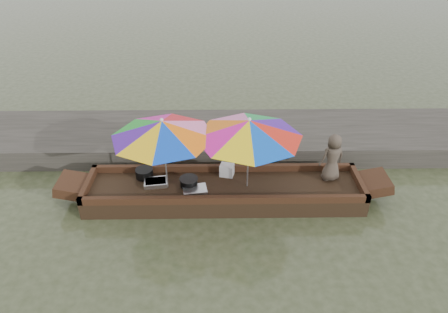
{
  "coord_description": "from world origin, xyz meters",
  "views": [
    {
      "loc": [
        -0.1,
        -6.59,
        5.21
      ],
      "look_at": [
        0.0,
        0.1,
        1.0
      ],
      "focal_mm": 32.0,
      "sensor_mm": 36.0,
      "label": 1
    }
  ],
  "objects_px": {
    "supply_bag": "(227,170)",
    "umbrella_stern": "(248,154)",
    "cooking_pot": "(144,173)",
    "umbrella_bow": "(165,154)",
    "tray_scallop": "(195,190)",
    "tray_crayfish": "(156,182)",
    "vendor": "(332,157)",
    "boat_hull": "(224,193)",
    "charcoal_grill": "(189,182)"
  },
  "relations": [
    {
      "from": "boat_hull",
      "to": "cooking_pot",
      "type": "relative_size",
      "value": 15.32
    },
    {
      "from": "supply_bag",
      "to": "tray_crayfish",
      "type": "bearing_deg",
      "value": -168.09
    },
    {
      "from": "boat_hull",
      "to": "vendor",
      "type": "xyz_separation_m",
      "value": [
        2.21,
        0.23,
        0.7
      ]
    },
    {
      "from": "tray_scallop",
      "to": "charcoal_grill",
      "type": "height_order",
      "value": "charcoal_grill"
    },
    {
      "from": "tray_crayfish",
      "to": "tray_scallop",
      "type": "xyz_separation_m",
      "value": [
        0.81,
        -0.24,
        -0.01
      ]
    },
    {
      "from": "cooking_pot",
      "to": "vendor",
      "type": "distance_m",
      "value": 3.91
    },
    {
      "from": "tray_crayfish",
      "to": "cooking_pot",
      "type": "bearing_deg",
      "value": 135.49
    },
    {
      "from": "charcoal_grill",
      "to": "umbrella_bow",
      "type": "height_order",
      "value": "umbrella_bow"
    },
    {
      "from": "umbrella_bow",
      "to": "umbrella_stern",
      "type": "height_order",
      "value": "same"
    },
    {
      "from": "umbrella_bow",
      "to": "cooking_pot",
      "type": "bearing_deg",
      "value": 146.43
    },
    {
      "from": "supply_bag",
      "to": "tray_scallop",
      "type": "bearing_deg",
      "value": -140.29
    },
    {
      "from": "boat_hull",
      "to": "tray_scallop",
      "type": "bearing_deg",
      "value": -165.17
    },
    {
      "from": "supply_bag",
      "to": "umbrella_bow",
      "type": "bearing_deg",
      "value": -162.31
    },
    {
      "from": "charcoal_grill",
      "to": "tray_crayfish",
      "type": "bearing_deg",
      "value": 175.21
    },
    {
      "from": "charcoal_grill",
      "to": "umbrella_bow",
      "type": "distance_m",
      "value": 0.82
    },
    {
      "from": "boat_hull",
      "to": "vendor",
      "type": "height_order",
      "value": "vendor"
    },
    {
      "from": "cooking_pot",
      "to": "charcoal_grill",
      "type": "distance_m",
      "value": 1.01
    },
    {
      "from": "supply_bag",
      "to": "umbrella_stern",
      "type": "relative_size",
      "value": 0.14
    },
    {
      "from": "tray_scallop",
      "to": "cooking_pot",
      "type": "bearing_deg",
      "value": 155.13
    },
    {
      "from": "tray_crayfish",
      "to": "umbrella_bow",
      "type": "distance_m",
      "value": 0.78
    },
    {
      "from": "vendor",
      "to": "supply_bag",
      "type": "bearing_deg",
      "value": -19.22
    },
    {
      "from": "cooking_pot",
      "to": "charcoal_grill",
      "type": "relative_size",
      "value": 1.03
    },
    {
      "from": "boat_hull",
      "to": "supply_bag",
      "type": "distance_m",
      "value": 0.5
    },
    {
      "from": "cooking_pot",
      "to": "umbrella_stern",
      "type": "relative_size",
      "value": 0.18
    },
    {
      "from": "supply_bag",
      "to": "umbrella_bow",
      "type": "distance_m",
      "value": 1.43
    },
    {
      "from": "tray_crayfish",
      "to": "tray_scallop",
      "type": "bearing_deg",
      "value": -16.17
    },
    {
      "from": "vendor",
      "to": "umbrella_bow",
      "type": "xyz_separation_m",
      "value": [
        -3.36,
        -0.23,
        0.25
      ]
    },
    {
      "from": "tray_crayfish",
      "to": "umbrella_bow",
      "type": "height_order",
      "value": "umbrella_bow"
    },
    {
      "from": "cooking_pot",
      "to": "supply_bag",
      "type": "bearing_deg",
      "value": 1.42
    },
    {
      "from": "tray_crayfish",
      "to": "vendor",
      "type": "bearing_deg",
      "value": 2.46
    },
    {
      "from": "boat_hull",
      "to": "charcoal_grill",
      "type": "relative_size",
      "value": 15.85
    },
    {
      "from": "cooking_pot",
      "to": "tray_crayfish",
      "type": "distance_m",
      "value": 0.38
    },
    {
      "from": "tray_scallop",
      "to": "umbrella_bow",
      "type": "height_order",
      "value": "umbrella_bow"
    },
    {
      "from": "supply_bag",
      "to": "boat_hull",
      "type": "bearing_deg",
      "value": -99.56
    },
    {
      "from": "supply_bag",
      "to": "umbrella_bow",
      "type": "relative_size",
      "value": 0.14
    },
    {
      "from": "umbrella_bow",
      "to": "tray_crayfish",
      "type": "bearing_deg",
      "value": 162.44
    },
    {
      "from": "tray_scallop",
      "to": "umbrella_bow",
      "type": "distance_m",
      "value": 0.95
    },
    {
      "from": "cooking_pot",
      "to": "supply_bag",
      "type": "height_order",
      "value": "supply_bag"
    },
    {
      "from": "charcoal_grill",
      "to": "vendor",
      "type": "relative_size",
      "value": 0.34
    },
    {
      "from": "tray_crayfish",
      "to": "boat_hull",
      "type": "bearing_deg",
      "value": -3.22
    },
    {
      "from": "tray_scallop",
      "to": "umbrella_stern",
      "type": "height_order",
      "value": "umbrella_stern"
    },
    {
      "from": "tray_scallop",
      "to": "tray_crayfish",
      "type": "bearing_deg",
      "value": 163.83
    },
    {
      "from": "supply_bag",
      "to": "umbrella_bow",
      "type": "xyz_separation_m",
      "value": [
        -1.22,
        -0.39,
        0.65
      ]
    },
    {
      "from": "cooking_pot",
      "to": "tray_crayfish",
      "type": "bearing_deg",
      "value": -44.51
    },
    {
      "from": "cooking_pot",
      "to": "umbrella_bow",
      "type": "distance_m",
      "value": 0.92
    },
    {
      "from": "tray_crayfish",
      "to": "umbrella_stern",
      "type": "distance_m",
      "value": 2.01
    },
    {
      "from": "cooking_pot",
      "to": "umbrella_bow",
      "type": "bearing_deg",
      "value": -33.57
    },
    {
      "from": "supply_bag",
      "to": "vendor",
      "type": "bearing_deg",
      "value": -4.12
    },
    {
      "from": "charcoal_grill",
      "to": "cooking_pot",
      "type": "bearing_deg",
      "value": 161.27
    },
    {
      "from": "boat_hull",
      "to": "umbrella_stern",
      "type": "distance_m",
      "value": 1.06
    }
  ]
}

